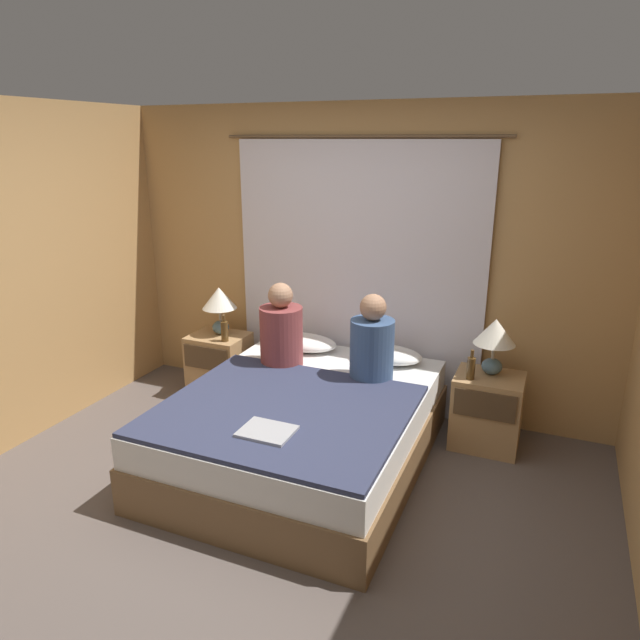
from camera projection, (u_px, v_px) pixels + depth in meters
ground_plane at (259, 514)px, 3.53m from camera, size 16.00×16.00×0.00m
wall_back at (359, 261)px, 4.73m from camera, size 4.29×0.06×2.50m
curtain_panel at (356, 278)px, 4.71m from camera, size 2.31×0.02×2.25m
bed at (303, 428)px, 4.03m from camera, size 1.63×2.04×0.53m
nightstand_left at (220, 365)px, 5.11m from camera, size 0.49×0.42×0.56m
nightstand_right at (487, 411)px, 4.25m from camera, size 0.49×0.42×0.56m
lamp_left at (219, 302)px, 4.99m from camera, size 0.30×0.30×0.42m
lamp_right at (495, 336)px, 4.12m from camera, size 0.30×0.30×0.42m
pillow_left at (304, 342)px, 4.78m from camera, size 0.57×0.34×0.12m
pillow_right at (386, 354)px, 4.51m from camera, size 0.57×0.34×0.12m
blanket_on_bed at (284, 410)px, 3.69m from camera, size 1.57×1.40×0.03m
person_left_in_bed at (281, 331)px, 4.40m from camera, size 0.33×0.33×0.66m
person_right_in_bed at (372, 344)px, 4.13m from camera, size 0.32×0.32×0.65m
beer_bottle_on_left_stand at (225, 331)px, 4.86m from camera, size 0.06×0.06×0.23m
beer_bottle_on_right_stand at (471, 368)px, 4.09m from camera, size 0.06×0.06×0.22m
laptop_on_bed at (267, 431)px, 3.37m from camera, size 0.31×0.25×0.02m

